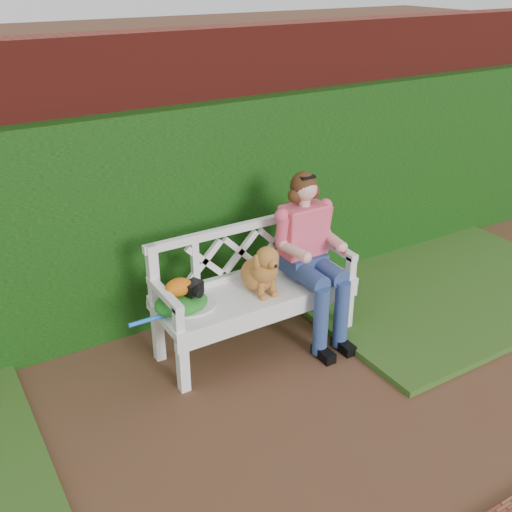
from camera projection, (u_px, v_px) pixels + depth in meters
ground at (262, 452)px, 3.57m from camera, size 60.00×60.00×0.00m
brick_wall at (131, 186)px, 4.54m from camera, size 10.00×0.30×2.20m
ivy_hedge at (145, 226)px, 4.48m from camera, size 10.00×0.18×1.70m
grass_right at (437, 285)px, 5.36m from camera, size 2.60×2.00×0.05m
garden_bench at (256, 317)px, 4.47m from camera, size 1.59×0.64×0.48m
seated_woman at (305, 261)px, 4.49m from camera, size 0.68×0.80×1.21m
dog at (260, 267)px, 4.26m from camera, size 0.31×0.39×0.39m
tennis_racket at (188, 308)px, 4.10m from camera, size 0.68×0.31×0.03m
green_bag at (181, 302)px, 4.07m from camera, size 0.45×0.40×0.13m
camera_item at (193, 288)px, 4.03m from camera, size 0.15×0.14×0.09m
baseball_glove at (179, 287)px, 4.00m from camera, size 0.23×0.21×0.12m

